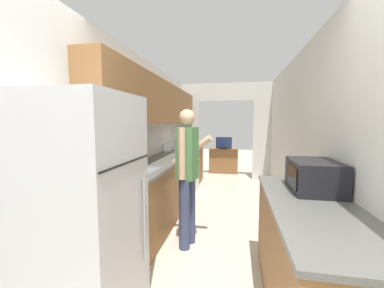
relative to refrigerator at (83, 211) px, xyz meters
name	(u,v)px	position (x,y,z in m)	size (l,w,h in m)	color
wall_left	(143,122)	(-0.31, 1.91, 0.65)	(0.38, 7.73, 2.50)	silver
wall_right	(314,143)	(1.99, 1.46, 0.40)	(0.06, 7.73, 2.50)	silver
wall_far_with_doorway	(225,125)	(0.80, 4.76, 0.57)	(2.72, 0.06, 2.50)	silver
counter_left	(166,184)	(-0.06, 2.26, -0.39)	(0.62, 4.19, 0.91)	brown
counter_right	(311,263)	(1.66, 0.31, -0.39)	(0.62, 1.70, 0.91)	brown
refrigerator	(83,211)	(0.00, 0.00, 0.00)	(0.76, 0.74, 1.70)	#B7B7BC
range_oven	(182,170)	(-0.06, 3.38, -0.39)	(0.66, 0.79, 1.05)	white
person	(187,174)	(0.53, 1.20, 0.03)	(0.53, 0.43, 1.65)	#384266
microwave	(314,176)	(1.75, 0.64, 0.19)	(0.38, 0.52, 0.26)	black
tv_cabinet	(224,161)	(0.73, 5.45, -0.50)	(0.82, 0.42, 0.71)	brown
television	(224,143)	(0.73, 5.41, 0.03)	(0.46, 0.16, 0.35)	black
knife	(185,146)	(-0.13, 4.06, 0.07)	(0.10, 0.34, 0.02)	#B7B7BC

